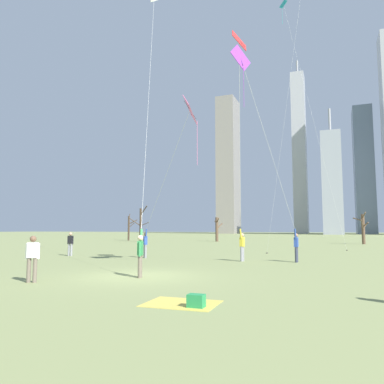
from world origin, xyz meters
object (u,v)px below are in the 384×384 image
(kite_flyer_midfield_center_white, at_px, (144,192))
(bystander_watching_nearby, at_px, (32,256))
(bystander_strolling_midfield, at_px, (70,243))
(picnic_spot, at_px, (190,302))
(kite_flyer_foreground_left_red, at_px, (242,212))
(distant_kite_drifting_right_teal, at_px, (287,18))
(bare_tree_right_of_center, at_px, (363,228))
(bare_tree_left_of_center, at_px, (141,224))
(bare_tree_center, at_px, (129,227))
(kite_flyer_foreground_right_purple, at_px, (286,212))
(kite_flyer_far_back_pink, at_px, (155,215))
(bare_tree_far_right_edge, at_px, (217,229))

(kite_flyer_midfield_center_white, distance_m, bystander_watching_nearby, 5.11)
(bystander_strolling_midfield, xyz_separation_m, picnic_spot, (13.81, -12.51, -0.81))
(kite_flyer_foreground_left_red, bearing_deg, bystander_strolling_midfield, 176.51)
(kite_flyer_foreground_left_red, distance_m, distant_kite_drifting_right_teal, 25.75)
(picnic_spot, relative_size, bare_tree_right_of_center, 0.47)
(kite_flyer_foreground_left_red, xyz_separation_m, bare_tree_left_of_center, (-22.09, 28.32, -0.14))
(kite_flyer_foreground_left_red, xyz_separation_m, bare_tree_center, (-26.58, 32.61, -0.57))
(bare_tree_center, relative_size, bare_tree_right_of_center, 1.13)
(kite_flyer_foreground_right_purple, bearing_deg, bare_tree_left_of_center, 131.07)
(kite_flyer_far_back_pink, height_order, bystander_strolling_midfield, kite_flyer_far_back_pink)
(kite_flyer_foreground_right_purple, height_order, bystander_strolling_midfield, kite_flyer_foreground_right_purple)
(kite_flyer_foreground_left_red, relative_size, bystander_strolling_midfield, 7.07)
(kite_flyer_far_back_pink, bearing_deg, kite_flyer_foreground_left_red, 2.83)
(picnic_spot, bearing_deg, bare_tree_center, 122.31)
(bare_tree_far_right_edge, relative_size, bare_tree_right_of_center, 0.91)
(bystander_watching_nearby, bearing_deg, kite_flyer_midfield_center_white, 58.81)
(bystander_strolling_midfield, height_order, bystander_watching_nearby, same)
(distant_kite_drifting_right_teal, relative_size, picnic_spot, 13.71)
(bare_tree_center, bearing_deg, bare_tree_left_of_center, -43.66)
(distant_kite_drifting_right_teal, xyz_separation_m, bare_tree_center, (-27.70, 16.66, -20.75))
(kite_flyer_far_back_pink, xyz_separation_m, bystander_strolling_midfield, (-7.04, 1.01, -1.80))
(bystander_watching_nearby, distance_m, bare_tree_right_of_center, 42.10)
(kite_flyer_foreground_right_purple, height_order, bare_tree_far_right_edge, kite_flyer_foreground_right_purple)
(kite_flyer_foreground_left_red, xyz_separation_m, distant_kite_drifting_right_teal, (1.12, 15.96, 20.18))
(picnic_spot, distance_m, bare_tree_left_of_center, 46.56)
(kite_flyer_foreground_right_purple, distance_m, bare_tree_far_right_edge, 35.54)
(kite_flyer_foreground_left_red, xyz_separation_m, picnic_spot, (1.48, -11.76, -2.71))
(kite_flyer_midfield_center_white, relative_size, kite_flyer_foreground_left_red, 1.59)
(kite_flyer_midfield_center_white, bearing_deg, bare_tree_right_of_center, 73.17)
(bare_tree_center, distance_m, bare_tree_left_of_center, 6.23)
(bare_tree_center, bearing_deg, bystander_strolling_midfield, -65.90)
(kite_flyer_far_back_pink, height_order, bare_tree_right_of_center, kite_flyer_far_back_pink)
(bystander_watching_nearby, xyz_separation_m, distant_kite_drifting_right_teal, (6.21, 26.07, 22.08))
(kite_flyer_midfield_center_white, height_order, bystander_strolling_midfield, kite_flyer_midfield_center_white)
(bare_tree_center, relative_size, bare_tree_left_of_center, 0.84)
(kite_flyer_far_back_pink, relative_size, picnic_spot, 4.55)
(bare_tree_center, bearing_deg, kite_flyer_foreground_left_red, -50.82)
(kite_flyer_far_back_pink, relative_size, bare_tree_right_of_center, 2.13)
(picnic_spot, xyz_separation_m, bare_tree_far_right_edge, (-13.06, 44.59, 1.83))
(picnic_spot, bearing_deg, bare_tree_left_of_center, 120.45)
(bare_tree_far_right_edge, height_order, bare_tree_center, bare_tree_center)
(kite_flyer_midfield_center_white, distance_m, bare_tree_right_of_center, 37.80)
(kite_flyer_far_back_pink, height_order, kite_flyer_midfield_center_white, kite_flyer_midfield_center_white)
(distant_kite_drifting_right_teal, bearing_deg, bystander_strolling_midfield, -131.50)
(kite_flyer_far_back_pink, bearing_deg, bare_tree_center, 122.92)
(bystander_watching_nearby, relative_size, picnic_spot, 0.88)
(bystander_watching_nearby, distance_m, bare_tree_center, 47.85)
(picnic_spot, relative_size, bare_tree_far_right_edge, 0.51)
(kite_flyer_midfield_center_white, relative_size, bare_tree_right_of_center, 4.62)
(picnic_spot, bearing_deg, kite_flyer_midfield_center_white, 128.13)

